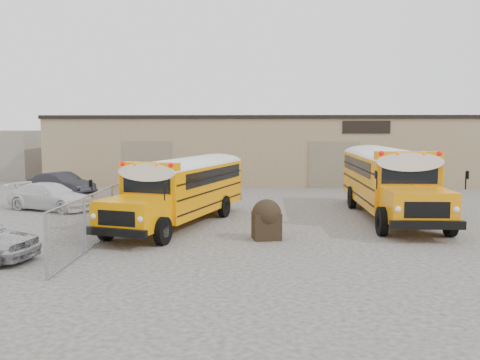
{
  "coord_description": "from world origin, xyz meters",
  "views": [
    {
      "loc": [
        -0.35,
        -19.24,
        4.02
      ],
      "look_at": [
        -1.48,
        4.3,
        1.6
      ],
      "focal_mm": 40.0,
      "sensor_mm": 36.0,
      "label": 1
    }
  ],
  "objects_px": {
    "school_bus_right": "(362,166)",
    "tarp_bundle": "(267,219)",
    "school_bus_left": "(230,173)",
    "car_white": "(51,197)",
    "car_dark": "(62,184)"
  },
  "relations": [
    {
      "from": "tarp_bundle",
      "to": "car_dark",
      "type": "distance_m",
      "value": 15.91
    },
    {
      "from": "school_bus_left",
      "to": "school_bus_right",
      "type": "xyz_separation_m",
      "value": [
        7.22,
        3.14,
        0.19
      ]
    },
    {
      "from": "school_bus_left",
      "to": "car_dark",
      "type": "height_order",
      "value": "school_bus_left"
    },
    {
      "from": "school_bus_left",
      "to": "tarp_bundle",
      "type": "xyz_separation_m",
      "value": [
        1.86,
        -8.33,
        -0.85
      ]
    },
    {
      "from": "school_bus_left",
      "to": "school_bus_right",
      "type": "height_order",
      "value": "school_bus_right"
    },
    {
      "from": "car_white",
      "to": "car_dark",
      "type": "xyz_separation_m",
      "value": [
        -1.33,
        4.81,
        0.04
      ]
    },
    {
      "from": "school_bus_right",
      "to": "school_bus_left",
      "type": "bearing_deg",
      "value": -156.49
    },
    {
      "from": "school_bus_right",
      "to": "tarp_bundle",
      "type": "height_order",
      "value": "school_bus_right"
    },
    {
      "from": "tarp_bundle",
      "to": "car_dark",
      "type": "height_order",
      "value": "tarp_bundle"
    },
    {
      "from": "car_white",
      "to": "school_bus_right",
      "type": "bearing_deg",
      "value": -50.45
    },
    {
      "from": "car_white",
      "to": "car_dark",
      "type": "relative_size",
      "value": 1.07
    },
    {
      "from": "tarp_bundle",
      "to": "car_dark",
      "type": "xyz_separation_m",
      "value": [
        -11.59,
        10.91,
        -0.05
      ]
    },
    {
      "from": "car_white",
      "to": "tarp_bundle",
      "type": "bearing_deg",
      "value": -100.15
    },
    {
      "from": "tarp_bundle",
      "to": "car_white",
      "type": "height_order",
      "value": "tarp_bundle"
    },
    {
      "from": "school_bus_left",
      "to": "car_dark",
      "type": "bearing_deg",
      "value": 165.18
    }
  ]
}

